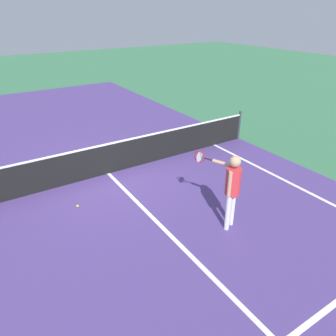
{
  "coord_description": "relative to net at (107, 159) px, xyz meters",
  "views": [
    {
      "loc": [
        -2.98,
        -8.0,
        4.43
      ],
      "look_at": [
        0.64,
        -2.31,
        1.0
      ],
      "focal_mm": 33.79,
      "sensor_mm": 36.0,
      "label": 1
    }
  ],
  "objects": [
    {
      "name": "court_surface_inbounds",
      "position": [
        0.0,
        0.0,
        -0.49
      ],
      "size": [
        10.62,
        24.4,
        0.0
      ],
      "primitive_type": "cube",
      "color": "#4C387A",
      "rests_on": "ground_plane"
    },
    {
      "name": "ground_plane",
      "position": [
        0.0,
        0.0,
        -0.49
      ],
      "size": [
        60.0,
        60.0,
        0.0
      ],
      "primitive_type": "plane",
      "color": "#38724C"
    },
    {
      "name": "line_center_service",
      "position": [
        0.0,
        -3.2,
        -0.49
      ],
      "size": [
        0.1,
        6.4,
        0.01
      ],
      "primitive_type": "cube",
      "color": "white",
      "rests_on": "ground_plane"
    },
    {
      "name": "player_near",
      "position": [
        1.28,
        -3.83,
        0.61
      ],
      "size": [
        0.5,
        1.23,
        1.75
      ],
      "color": "white",
      "rests_on": "ground_plane"
    },
    {
      "name": "net",
      "position": [
        0.0,
        0.0,
        0.0
      ],
      "size": [
        10.6,
        0.09,
        1.07
      ],
      "color": "#33383D",
      "rests_on": "ground_plane"
    },
    {
      "name": "tennis_ball_near_net",
      "position": [
        -1.35,
        -1.26,
        -0.46
      ],
      "size": [
        0.07,
        0.07,
        0.07
      ],
      "primitive_type": "sphere",
      "color": "#CCE033",
      "rests_on": "ground_plane"
    }
  ]
}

